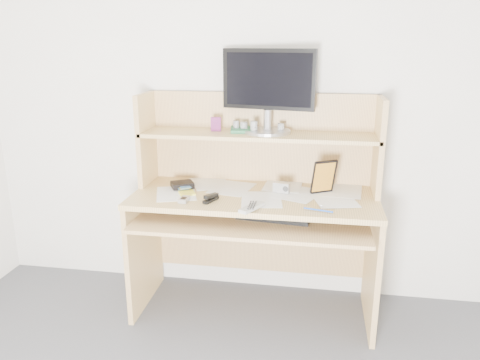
% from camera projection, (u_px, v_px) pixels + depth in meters
% --- Properties ---
extents(back_wall, '(3.60, 0.04, 2.50)m').
position_uv_depth(back_wall, '(262.00, 100.00, 2.84)').
color(back_wall, silver).
rests_on(back_wall, floor).
extents(desk, '(1.40, 0.70, 1.30)m').
position_uv_depth(desk, '(256.00, 199.00, 2.77)').
color(desk, tan).
rests_on(desk, floor).
extents(paper_clutter, '(1.32, 0.54, 0.01)m').
position_uv_depth(paper_clutter, '(254.00, 194.00, 2.68)').
color(paper_clutter, white).
rests_on(paper_clutter, desk).
extents(keyboard, '(0.42, 0.19, 0.03)m').
position_uv_depth(keyboard, '(274.00, 216.00, 2.59)').
color(keyboard, black).
rests_on(keyboard, desk).
extents(tv_remote, '(0.12, 0.18, 0.02)m').
position_uv_depth(tv_remote, '(252.00, 207.00, 2.43)').
color(tv_remote, '#9F9F9A').
rests_on(tv_remote, paper_clutter).
extents(flip_phone, '(0.05, 0.09, 0.02)m').
position_uv_depth(flip_phone, '(184.00, 199.00, 2.56)').
color(flip_phone, '#AFAFB1').
rests_on(flip_phone, paper_clutter).
extents(stapler, '(0.07, 0.12, 0.04)m').
position_uv_depth(stapler, '(211.00, 197.00, 2.56)').
color(stapler, black).
rests_on(stapler, paper_clutter).
extents(wallet, '(0.16, 0.15, 0.03)m').
position_uv_depth(wallet, '(182.00, 185.00, 2.79)').
color(wallet, black).
rests_on(wallet, paper_clutter).
extents(sticky_note_pad, '(0.12, 0.12, 0.01)m').
position_uv_depth(sticky_note_pad, '(187.00, 193.00, 2.69)').
color(sticky_note_pad, '#F9EF41').
rests_on(sticky_note_pad, desk).
extents(digital_camera, '(0.10, 0.06, 0.06)m').
position_uv_depth(digital_camera, '(281.00, 188.00, 2.70)').
color(digital_camera, '#AEAEB1').
rests_on(digital_camera, paper_clutter).
extents(game_case, '(0.13, 0.08, 0.20)m').
position_uv_depth(game_case, '(324.00, 177.00, 2.66)').
color(game_case, black).
rests_on(game_case, paper_clutter).
extents(blue_pen, '(0.15, 0.05, 0.01)m').
position_uv_depth(blue_pen, '(318.00, 210.00, 2.41)').
color(blue_pen, '#1743B1').
rests_on(blue_pen, paper_clutter).
extents(card_box, '(0.06, 0.02, 0.08)m').
position_uv_depth(card_box, '(216.00, 124.00, 2.77)').
color(card_box, maroon).
rests_on(card_box, desk).
extents(shelf_book, '(0.16, 0.20, 0.02)m').
position_uv_depth(shelf_book, '(242.00, 129.00, 2.78)').
color(shelf_book, '#388D63').
rests_on(shelf_book, desk).
extents(chip_stack_a, '(0.05, 0.05, 0.05)m').
position_uv_depth(chip_stack_a, '(281.00, 128.00, 2.73)').
color(chip_stack_a, black).
rests_on(chip_stack_a, desk).
extents(chip_stack_b, '(0.05, 0.05, 0.06)m').
position_uv_depth(chip_stack_b, '(236.00, 126.00, 2.78)').
color(chip_stack_b, white).
rests_on(chip_stack_b, desk).
extents(chip_stack_c, '(0.06, 0.06, 0.06)m').
position_uv_depth(chip_stack_c, '(244.00, 127.00, 2.77)').
color(chip_stack_c, black).
rests_on(chip_stack_c, desk).
extents(chip_stack_d, '(0.04, 0.04, 0.07)m').
position_uv_depth(chip_stack_d, '(254.00, 127.00, 2.71)').
color(chip_stack_d, silver).
rests_on(chip_stack_d, desk).
extents(monitor, '(0.55, 0.28, 0.48)m').
position_uv_depth(monitor, '(268.00, 88.00, 2.69)').
color(monitor, '#ABABB0').
rests_on(monitor, desk).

